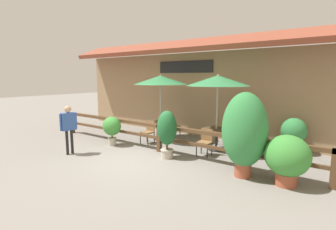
% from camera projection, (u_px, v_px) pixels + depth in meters
% --- Properties ---
extents(ground_plane, '(60.00, 60.00, 0.00)m').
position_uv_depth(ground_plane, '(139.00, 159.00, 8.27)').
color(ground_plane, gray).
extents(building_facade, '(14.28, 1.49, 4.23)m').
position_uv_depth(building_facade, '(204.00, 86.00, 11.21)').
color(building_facade, '#997A56').
rests_on(building_facade, ground).
extents(patio_railing, '(10.40, 0.14, 0.95)m').
position_uv_depth(patio_railing, '(159.00, 132.00, 9.00)').
color(patio_railing, brown).
rests_on(patio_railing, ground).
extents(patio_umbrella_near, '(2.16, 2.16, 2.65)m').
position_uv_depth(patio_umbrella_near, '(160.00, 80.00, 10.49)').
color(patio_umbrella_near, '#B7B2A8').
rests_on(patio_umbrella_near, ground).
extents(dining_table_near, '(1.00, 1.00, 0.77)m').
position_uv_depth(dining_table_near, '(161.00, 125.00, 10.75)').
color(dining_table_near, '#4C3826').
rests_on(dining_table_near, ground).
extents(chair_near_streetside, '(0.42, 0.42, 0.87)m').
position_uv_depth(chair_near_streetside, '(148.00, 131.00, 10.14)').
color(chair_near_streetside, olive).
rests_on(chair_near_streetside, ground).
extents(chair_near_wallside, '(0.51, 0.51, 0.87)m').
position_uv_depth(chair_near_wallside, '(173.00, 125.00, 11.36)').
color(chair_near_wallside, olive).
rests_on(chair_near_wallside, ground).
extents(patio_umbrella_middle, '(2.16, 2.16, 2.65)m').
position_uv_depth(patio_umbrella_middle, '(218.00, 81.00, 8.92)').
color(patio_umbrella_middle, '#B7B2A8').
rests_on(patio_umbrella_middle, ground).
extents(dining_table_middle, '(1.00, 1.00, 0.77)m').
position_uv_depth(dining_table_middle, '(216.00, 133.00, 9.18)').
color(dining_table_middle, '#4C3826').
rests_on(dining_table_middle, ground).
extents(chair_middle_streetside, '(0.46, 0.46, 0.87)m').
position_uv_depth(chair_middle_streetside, '(205.00, 141.00, 8.57)').
color(chair_middle_streetside, olive).
rests_on(chair_middle_streetside, ground).
extents(chair_middle_wallside, '(0.49, 0.49, 0.87)m').
position_uv_depth(chair_middle_wallside, '(224.00, 132.00, 9.87)').
color(chair_middle_wallside, olive).
rests_on(chair_middle_wallside, ground).
extents(potted_plant_tall_tropical, '(1.16, 1.04, 2.20)m').
position_uv_depth(potted_plant_tall_tropical, '(244.00, 131.00, 6.64)').
color(potted_plant_tall_tropical, '#9E4C33').
rests_on(potted_plant_tall_tropical, ground).
extents(potted_plant_entrance_palm, '(0.72, 0.65, 1.09)m').
position_uv_depth(potted_plant_entrance_palm, '(112.00, 127.00, 9.82)').
color(potted_plant_entrance_palm, '#B7AD99').
rests_on(potted_plant_entrance_palm, ground).
extents(potted_plant_small_flowering, '(0.65, 0.59, 1.52)m').
position_uv_depth(potted_plant_small_flowering, '(167.00, 131.00, 8.25)').
color(potted_plant_small_flowering, '#B7AD99').
rests_on(potted_plant_small_flowering, ground).
extents(potted_plant_corner_fern, '(1.05, 0.94, 1.23)m').
position_uv_depth(potted_plant_corner_fern, '(287.00, 158.00, 6.16)').
color(potted_plant_corner_fern, '#9E4C33').
rests_on(potted_plant_corner_fern, ground).
extents(potted_plant_broad_leaf, '(0.82, 0.74, 1.21)m').
position_uv_depth(potted_plant_broad_leaf, '(294.00, 134.00, 8.76)').
color(potted_plant_broad_leaf, '#564C47').
rests_on(potted_plant_broad_leaf, ground).
extents(pedestrian, '(0.28, 0.57, 1.63)m').
position_uv_depth(pedestrian, '(69.00, 123.00, 8.63)').
color(pedestrian, black).
rests_on(pedestrian, ground).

